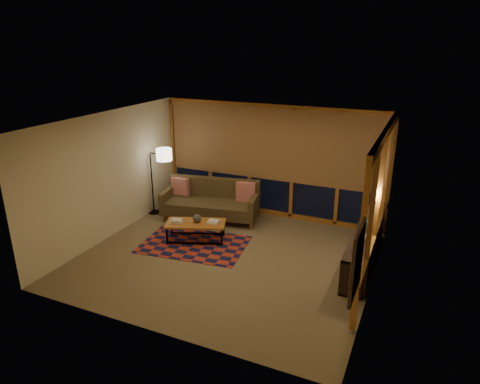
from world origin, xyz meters
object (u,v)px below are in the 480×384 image
at_px(bookshelf, 364,248).
at_px(coffee_table, 196,231).
at_px(floor_lamp, 152,181).
at_px(sofa, 210,201).

bearing_deg(bookshelf, coffee_table, -172.81).
distance_m(floor_lamp, bookshelf, 5.20).
distance_m(coffee_table, bookshelf, 3.45).
relative_size(sofa, coffee_table, 1.79).
bearing_deg(floor_lamp, sofa, 6.33).
relative_size(sofa, bookshelf, 0.86).
relative_size(coffee_table, floor_lamp, 0.74).
bearing_deg(bookshelf, sofa, 168.84).
relative_size(coffee_table, bookshelf, 0.48).
bearing_deg(coffee_table, sofa, 81.34).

